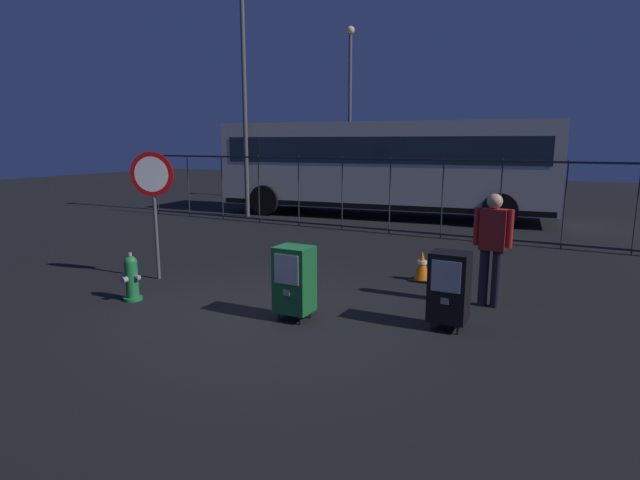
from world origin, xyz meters
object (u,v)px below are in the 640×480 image
Objects in this scene: newspaper_box_secondary at (449,287)px; bus_near at (383,164)px; street_light_near_right at (350,102)px; pedestrian at (492,243)px; fire_hydrant at (131,278)px; traffic_cone at (422,266)px; street_light_near_left at (244,87)px; stop_sign at (153,189)px; newspaper_box_primary at (294,279)px.

bus_near reaches higher than newspaper_box_secondary.
pedestrian is at bearing -56.42° from street_light_near_right.
fire_hydrant is 1.41× the size of traffic_cone.
fire_hydrant is 4.80m from traffic_cone.
traffic_cone is 9.66m from street_light_near_left.
street_light_near_left reaches higher than traffic_cone.
fire_hydrant is 1.76m from stop_sign.
street_light_near_left reaches higher than newspaper_box_primary.
newspaper_box_primary is at bearing -11.91° from stop_sign.
stop_sign is at bearing -101.11° from bus_near.
stop_sign is 12.70m from street_light_near_right.
newspaper_box_secondary is 5.26m from stop_sign.
fire_hydrant is 2.69m from newspaper_box_primary.
bus_near is at bearing 120.63° from pedestrian.
pedestrian is at bearing 12.08° from stop_sign.
street_light_near_right is at bearing 76.97° from street_light_near_left.
stop_sign is at bearing -153.39° from traffic_cone.
stop_sign is 9.26m from bus_near.
pedestrian reaches higher than traffic_cone.
fire_hydrant is 0.73× the size of newspaper_box_primary.
stop_sign is (-0.57, 1.09, 1.25)m from fire_hydrant.
fire_hydrant is at bearing -65.35° from street_light_near_left.
bus_near is 5.02m from street_light_near_left.
fire_hydrant is 0.45× the size of pedestrian.
traffic_cone is 0.08× the size of street_light_near_right.
newspaper_box_secondary is at bearing 12.76° from fire_hydrant.
street_light_near_right reaches higher than fire_hydrant.
stop_sign reaches higher than newspaper_box_primary.
street_light_near_left reaches higher than stop_sign.
newspaper_box_secondary reaches higher than traffic_cone.
stop_sign is 5.62m from pedestrian.
newspaper_box_primary is 0.61× the size of pedestrian.
stop_sign is at bearing 117.58° from fire_hydrant.
traffic_cone is 8.09m from bus_near.
newspaper_box_primary is (2.65, 0.41, 0.22)m from fire_hydrant.
street_light_near_right is at bearing 119.86° from newspaper_box_secondary.
street_light_near_left is at bearing 145.63° from pedestrian.
street_light_near_right is at bearing 111.69° from newspaper_box_primary.
bus_near is 1.59× the size of street_light_near_right.
stop_sign reaches higher than fire_hydrant.
street_light_near_right reaches higher than stop_sign.
bus_near is at bearing 85.81° from stop_sign.
fire_hydrant is 9.73m from street_light_near_left.
bus_near reaches higher than traffic_cone.
street_light_near_right reaches higher than traffic_cone.
bus_near is (-4.48, 9.29, 1.14)m from newspaper_box_secondary.
traffic_cone is 12.49m from street_light_near_right.
stop_sign is (-3.22, 0.68, 1.03)m from newspaper_box_primary.
stop_sign is 4.85m from traffic_cone.
pedestrian is (0.30, 1.22, 0.38)m from newspaper_box_secondary.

